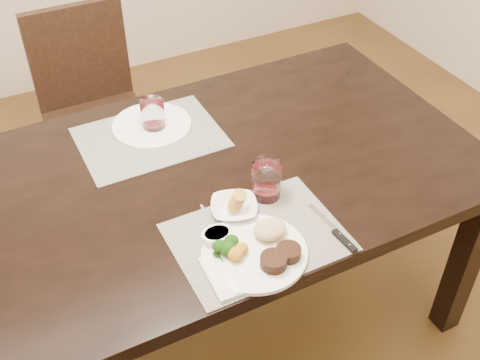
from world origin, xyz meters
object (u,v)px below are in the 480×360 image
dinner_plate (260,249)px  cracker_bowl (234,208)px  wine_glass_near (266,181)px  far_plate (152,125)px  chair_far (92,101)px  steak_knife (339,235)px

dinner_plate → cracker_bowl: bearing=89.2°
wine_glass_near → far_plate: 0.51m
chair_far → dinner_plate: chair_far is taller
chair_far → cracker_bowl: size_ratio=5.30×
steak_knife → wine_glass_near: bearing=107.3°
steak_knife → cracker_bowl: (-0.21, 0.22, 0.01)m
dinner_plate → far_plate: bearing=96.9°
dinner_plate → steak_knife: 0.23m
wine_glass_near → dinner_plate: bearing=-123.1°
cracker_bowl → wine_glass_near: (0.12, 0.02, 0.03)m
dinner_plate → steak_knife: dinner_plate is taller
cracker_bowl → far_plate: 0.51m
cracker_bowl → chair_far: bearing=96.0°
far_plate → dinner_plate: bearing=-85.8°
chair_far → steak_knife: size_ratio=4.18×
dinner_plate → cracker_bowl: (0.01, 0.17, 0.00)m
dinner_plate → far_plate: dinner_plate is taller
chair_far → cracker_bowl: 1.18m
steak_knife → cracker_bowl: size_ratio=1.27×
wine_glass_near → far_plate: size_ratio=0.44×
wine_glass_near → far_plate: bearing=110.3°
dinner_plate → wine_glass_near: wine_glass_near is taller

